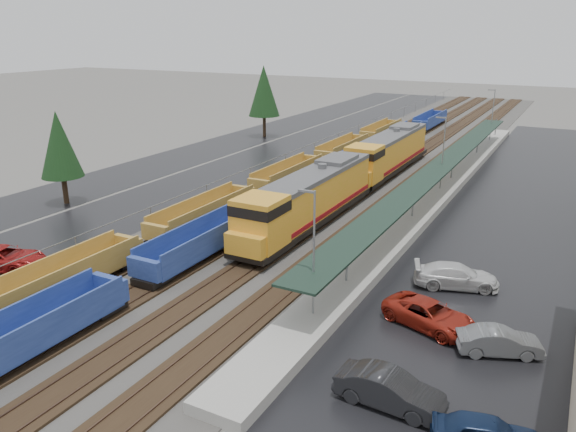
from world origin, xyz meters
name	(u,v)px	position (x,y,z in m)	size (l,w,h in m)	color
ballast_strip	(383,165)	(0.00, 60.00, 0.04)	(20.00, 160.00, 0.08)	#302D2B
trackbed	(383,164)	(0.00, 60.00, 0.16)	(14.60, 160.00, 0.22)	black
west_parking_lot	(278,153)	(-15.00, 60.00, 0.01)	(10.00, 160.00, 0.02)	black
west_road	(218,147)	(-25.00, 60.00, 0.01)	(9.00, 160.00, 0.02)	black
east_commuter_lot	(539,208)	(19.00, 50.00, 0.01)	(16.00, 100.00, 0.02)	black
station_platform	(440,188)	(9.50, 50.01, 0.73)	(3.00, 80.00, 8.00)	#9E9B93
chainlink_fence	(309,148)	(-9.50, 58.44, 1.61)	(0.08, 160.04, 2.02)	gray
tree_west_near	(59,145)	(-22.00, 30.00, 5.82)	(3.96, 3.96, 9.00)	#332316
tree_west_far	(264,91)	(-23.00, 70.00, 7.12)	(4.84, 4.84, 11.00)	#332316
locomotive_lead	(307,200)	(2.00, 34.45, 2.60)	(3.30, 21.78, 4.93)	black
locomotive_trail	(388,153)	(2.00, 55.45, 2.60)	(3.30, 21.78, 4.93)	black
well_string_yellow	(204,215)	(-6.00, 30.75, 1.11)	(2.46, 105.13, 2.18)	#A37B2D
well_string_blue	(303,190)	(-2.00, 41.67, 1.14)	(2.56, 111.30, 2.27)	navy
parked_car_west_c	(4,258)	(-13.20, 16.77, 0.82)	(5.91, 2.72, 1.64)	maroon
parked_car_east_a	(390,390)	(15.75, 14.91, 0.82)	(4.97, 1.73, 1.64)	black
parked_car_east_b	(430,315)	(15.52, 22.81, 0.76)	(5.45, 2.51, 1.51)	maroon
parked_car_east_c	(456,276)	(15.71, 28.81, 0.79)	(5.44, 2.21, 1.58)	silver
parked_car_east_e	(499,342)	(19.45, 21.70, 0.71)	(4.33, 1.51, 1.43)	slate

